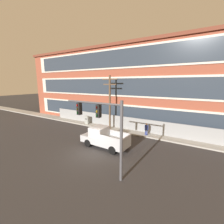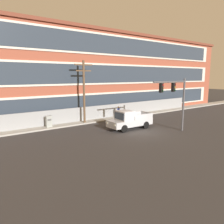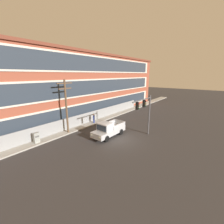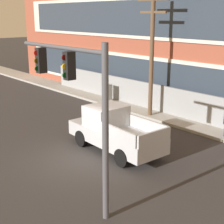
% 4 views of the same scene
% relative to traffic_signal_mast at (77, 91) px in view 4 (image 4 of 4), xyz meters
% --- Properties ---
extents(ground_plane, '(160.00, 160.00, 0.00)m').
position_rel_traffic_signal_mast_xyz_m(ground_plane, '(-2.80, 2.09, -3.90)').
color(ground_plane, '#333030').
extents(sidewalk_building_side, '(80.00, 2.16, 0.16)m').
position_rel_traffic_signal_mast_xyz_m(sidewalk_building_side, '(-2.80, 9.87, -3.82)').
color(sidewalk_building_side, '#9E9B93').
rests_on(sidewalk_building_side, ground).
extents(chain_link_fence, '(32.73, 0.06, 1.92)m').
position_rel_traffic_signal_mast_xyz_m(chain_link_fence, '(-0.77, 10.28, -2.92)').
color(chain_link_fence, gray).
rests_on(chain_link_fence, ground).
extents(traffic_signal_mast, '(4.77, 0.43, 5.52)m').
position_rel_traffic_signal_mast_xyz_m(traffic_signal_mast, '(0.00, 0.00, 0.00)').
color(traffic_signal_mast, '#4C4C51').
rests_on(traffic_signal_mast, ground).
extents(pickup_truck_silver, '(5.20, 2.17, 2.08)m').
position_rel_traffic_signal_mast_xyz_m(pickup_truck_silver, '(-2.72, 3.93, -2.93)').
color(pickup_truck_silver, '#B2B5BA').
rests_on(pickup_truck_silver, ground).
extents(utility_pole_near_corner, '(2.35, 0.26, 7.58)m').
position_rel_traffic_signal_mast_xyz_m(utility_pole_near_corner, '(-5.30, 9.22, 0.31)').
color(utility_pole_near_corner, brown).
rests_on(utility_pole_near_corner, ground).
extents(electrical_cabinet, '(0.64, 0.46, 1.43)m').
position_rel_traffic_signal_mast_xyz_m(electrical_cabinet, '(-9.71, 9.44, -3.18)').
color(electrical_cabinet, '#939993').
rests_on(electrical_cabinet, ground).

